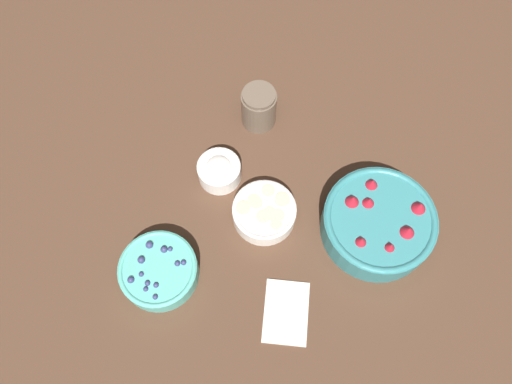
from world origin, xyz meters
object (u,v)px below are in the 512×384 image
(bowl_strawberries, at_px, (378,222))
(bowl_cream, at_px, (219,170))
(bowl_bananas, at_px, (264,212))
(bowl_blueberries, at_px, (159,270))
(jar_chocolate, at_px, (259,108))

(bowl_strawberries, relative_size, bowl_cream, 2.45)
(bowl_bananas, height_order, bowl_cream, bowl_cream)
(bowl_blueberries, xyz_separation_m, bowl_bananas, (0.18, -0.18, -0.00))
(bowl_strawberries, height_order, bowl_cream, bowl_strawberries)
(bowl_bananas, bearing_deg, bowl_cream, 59.88)
(bowl_bananas, distance_m, bowl_cream, 0.14)
(bowl_strawberries, height_order, jar_chocolate, jar_chocolate)
(bowl_bananas, xyz_separation_m, bowl_cream, (0.07, 0.12, 0.00))
(jar_chocolate, bearing_deg, bowl_strawberries, -123.81)
(bowl_strawberries, relative_size, bowl_bananas, 1.72)
(bowl_strawberries, xyz_separation_m, bowl_cream, (0.04, 0.36, -0.01))
(bowl_blueberries, bearing_deg, bowl_cream, -12.81)
(bowl_blueberries, xyz_separation_m, jar_chocolate, (0.42, -0.11, 0.02))
(bowl_strawberries, relative_size, bowl_blueberries, 1.47)
(bowl_bananas, bearing_deg, jar_chocolate, 17.02)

